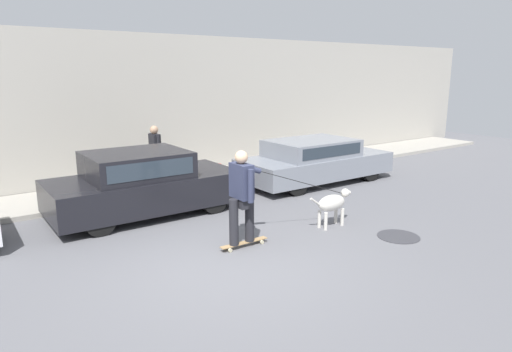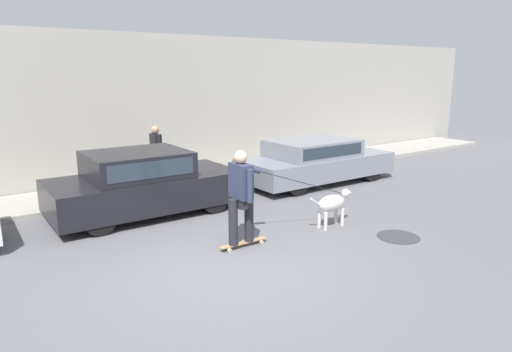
% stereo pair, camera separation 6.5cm
% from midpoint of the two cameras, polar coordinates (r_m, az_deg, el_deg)
% --- Properties ---
extents(ground_plane, '(36.00, 36.00, 0.00)m').
position_cam_midpoint_polar(ground_plane, '(7.38, -3.36, -11.08)').
color(ground_plane, slate).
extents(back_wall, '(32.00, 0.30, 4.02)m').
position_cam_midpoint_polar(back_wall, '(12.72, -19.52, 7.72)').
color(back_wall, '#ADA89E').
rests_on(back_wall, ground_plane).
extents(sidewalk_curb, '(30.00, 1.93, 0.11)m').
position_cam_midpoint_polar(sidewalk_curb, '(11.97, -17.25, -1.92)').
color(sidewalk_curb, '#A39E93').
rests_on(sidewalk_curb, ground_plane).
extents(parked_car_1, '(3.97, 1.87, 1.37)m').
position_cam_midpoint_polar(parked_car_1, '(10.00, -14.11, -1.03)').
color(parked_car_1, black).
rests_on(parked_car_1, ground_plane).
extents(parked_car_2, '(4.37, 1.83, 1.20)m').
position_cam_midpoint_polar(parked_car_2, '(12.66, 7.18, 1.87)').
color(parked_car_2, black).
rests_on(parked_car_2, ground_plane).
extents(dog, '(1.09, 0.33, 0.72)m').
position_cam_midpoint_polar(dog, '(9.09, 9.33, -3.41)').
color(dog, beige).
rests_on(dog, ground_plane).
extents(skateboarder, '(2.85, 0.66, 1.72)m').
position_cam_midpoint_polar(skateboarder, '(7.77, -1.96, -2.19)').
color(skateboarder, beige).
rests_on(skateboarder, ground_plane).
extents(pedestrian_with_bag, '(0.22, 0.65, 1.52)m').
position_cam_midpoint_polar(pedestrian_with_bag, '(12.31, -12.60, 3.01)').
color(pedestrian_with_bag, '#3D4760').
rests_on(pedestrian_with_bag, sidewalk_curb).
extents(manhole_cover, '(0.77, 0.77, 0.01)m').
position_cam_midpoint_polar(manhole_cover, '(8.94, 17.18, -7.24)').
color(manhole_cover, '#38383D').
rests_on(manhole_cover, ground_plane).
extents(fire_hydrant, '(0.18, 0.18, 0.71)m').
position_cam_midpoint_polar(fire_hydrant, '(11.75, -4.74, -0.03)').
color(fire_hydrant, red).
rests_on(fire_hydrant, ground_plane).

